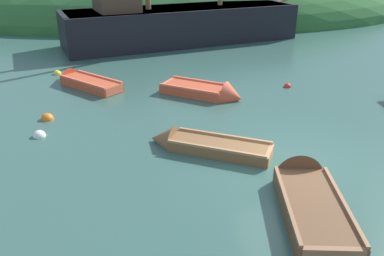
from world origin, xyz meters
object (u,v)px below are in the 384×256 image
at_px(sailing_ship, 180,29).
at_px(rowboat_outer_right, 208,93).
at_px(buoy_white, 39,136).
at_px(rowboat_far, 201,146).
at_px(buoy_orange, 47,119).
at_px(rowboat_outer_left, 83,83).
at_px(buoy_red, 287,87).
at_px(buoy_yellow, 57,74).
at_px(rowboat_center, 307,196).

xyz_separation_m(sailing_ship, rowboat_outer_right, (0.57, -9.75, -0.69)).
bearing_deg(buoy_white, rowboat_far, -14.10).
bearing_deg(rowboat_far, sailing_ship, -65.83).
relative_size(rowboat_far, buoy_orange, 8.49).
xyz_separation_m(sailing_ship, rowboat_far, (-0.12, -14.19, -0.72)).
relative_size(rowboat_outer_left, buoy_white, 8.41).
bearing_deg(buoy_white, rowboat_outer_right, 30.00).
xyz_separation_m(sailing_ship, rowboat_outer_left, (-4.51, -8.06, -0.69)).
xyz_separation_m(rowboat_outer_left, buoy_white, (-0.49, -4.90, -0.12)).
xyz_separation_m(sailing_ship, buoy_red, (4.03, -8.93, -0.81)).
xyz_separation_m(rowboat_outer_right, buoy_white, (-5.57, -3.22, -0.12)).
relative_size(rowboat_outer_left, rowboat_far, 0.90).
distance_m(sailing_ship, rowboat_outer_left, 9.26).
bearing_deg(buoy_white, buoy_red, 24.09).
height_order(rowboat_outer_right, buoy_yellow, rowboat_outer_right).
distance_m(buoy_red, buoy_yellow, 10.37).
height_order(buoy_red, buoy_white, buoy_white).
distance_m(rowboat_outer_left, buoy_white, 4.93).
height_order(sailing_ship, buoy_red, sailing_ship).
relative_size(sailing_ship, rowboat_outer_right, 4.88).
relative_size(rowboat_outer_right, buoy_white, 8.66).
xyz_separation_m(rowboat_center, buoy_white, (-7.02, 3.94, -0.13)).
distance_m(buoy_orange, buoy_yellow, 5.41).
bearing_deg(buoy_orange, sailing_ship, 66.34).
distance_m(rowboat_outer_left, rowboat_far, 7.54).
relative_size(rowboat_center, rowboat_far, 1.01).
height_order(rowboat_far, buoy_white, rowboat_far).
bearing_deg(rowboat_outer_left, buoy_orange, 122.51).
relative_size(rowboat_outer_left, rowboat_center, 0.89).
bearing_deg(buoy_red, rowboat_center, -104.15).
distance_m(sailing_ship, buoy_red, 9.83).
relative_size(sailing_ship, buoy_yellow, 44.61).
height_order(buoy_orange, buoy_yellow, buoy_orange).
bearing_deg(rowboat_far, buoy_orange, -2.52).
xyz_separation_m(buoy_red, buoy_yellow, (-10.03, 2.63, 0.00)).
bearing_deg(buoy_white, rowboat_outer_left, 84.26).
height_order(buoy_white, buoy_yellow, buoy_white).
height_order(rowboat_center, buoy_red, rowboat_center).
bearing_deg(rowboat_far, buoy_red, -103.58).
height_order(rowboat_center, rowboat_outer_right, rowboat_center).
bearing_deg(sailing_ship, rowboat_center, -102.53).
relative_size(buoy_orange, buoy_yellow, 1.15).
xyz_separation_m(rowboat_outer_left, rowboat_outer_right, (5.08, -1.69, -0.00)).
height_order(sailing_ship, rowboat_center, sailing_ship).
distance_m(rowboat_far, buoy_orange, 5.60).
bearing_deg(rowboat_outer_left, rowboat_center, 168.29).
bearing_deg(rowboat_center, buoy_white, 67.01).
xyz_separation_m(rowboat_center, buoy_yellow, (-8.01, 10.61, -0.13)).
bearing_deg(sailing_ship, rowboat_outer_right, -105.97).
xyz_separation_m(buoy_orange, buoy_white, (0.10, -1.33, 0.00)).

